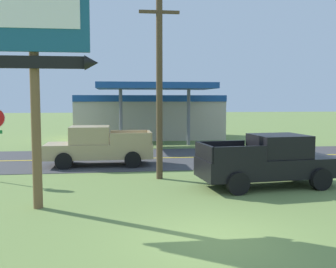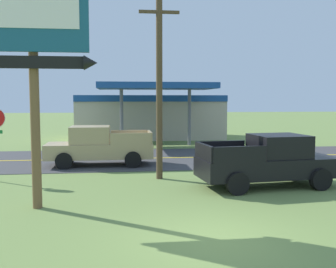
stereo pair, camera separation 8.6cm
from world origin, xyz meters
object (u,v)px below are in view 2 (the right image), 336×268
Objects in this scene: utility_pole at (159,74)px; pickup_black_parked_on_lawn at (269,161)px; pickup_tan_on_road at (98,146)px; gas_station at (150,115)px; motel_sign at (34,45)px.

utility_pole is 1.50× the size of pickup_black_parked_on_lawn.
gas_station is at bearing 75.14° from pickup_tan_on_road.
gas_station reaches higher than pickup_tan_on_road.
utility_pole is 0.67× the size of gas_station.
utility_pole is at bearing 45.34° from motel_sign.
pickup_tan_on_road is (-6.61, 5.68, 0.00)m from pickup_black_parked_on_lawn.
motel_sign reaches higher than pickup_black_parked_on_lawn.
pickup_black_parked_on_lawn and pickup_tan_on_road have the same top height.
pickup_tan_on_road is at bearing -104.86° from gas_station.
motel_sign is at bearing -134.66° from utility_pole.
gas_station is at bearing 76.84° from motel_sign.
utility_pole is at bearing -53.81° from pickup_tan_on_road.
gas_station is (5.01, 21.44, -2.92)m from motel_sign.
utility_pole is 1.55× the size of pickup_tan_on_road.
motel_sign is 8.80m from pickup_tan_on_road.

